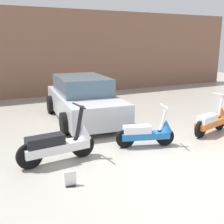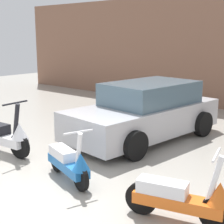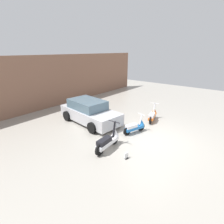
{
  "view_description": "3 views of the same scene",
  "coord_description": "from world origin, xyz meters",
  "px_view_note": "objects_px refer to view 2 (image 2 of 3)",
  "views": [
    {
      "loc": [
        -3.36,
        -3.98,
        2.35
      ],
      "look_at": [
        -0.31,
        2.05,
        0.64
      ],
      "focal_mm": 45.0,
      "sensor_mm": 36.0,
      "label": 1
    },
    {
      "loc": [
        4.06,
        -2.52,
        2.36
      ],
      "look_at": [
        0.12,
        2.15,
        0.99
      ],
      "focal_mm": 55.0,
      "sensor_mm": 36.0,
      "label": 2
    },
    {
      "loc": [
        -6.96,
        -3.09,
        4.03
      ],
      "look_at": [
        -0.21,
        2.34,
        0.93
      ],
      "focal_mm": 28.0,
      "sensor_mm": 36.0,
      "label": 3
    }
  ],
  "objects_px": {
    "car_rear_left": "(145,112)",
    "scooter_front_right": "(69,162)",
    "scooter_front_left": "(4,135)",
    "scooter_front_center": "(183,197)"
  },
  "relations": [
    {
      "from": "scooter_front_left",
      "to": "car_rear_left",
      "type": "height_order",
      "value": "car_rear_left"
    },
    {
      "from": "scooter_front_center",
      "to": "car_rear_left",
      "type": "bearing_deg",
      "value": 117.06
    },
    {
      "from": "car_rear_left",
      "to": "scooter_front_center",
      "type": "bearing_deg",
      "value": 48.34
    },
    {
      "from": "scooter_front_center",
      "to": "car_rear_left",
      "type": "distance_m",
      "value": 3.76
    },
    {
      "from": "scooter_front_left",
      "to": "car_rear_left",
      "type": "distance_m",
      "value": 3.17
    },
    {
      "from": "scooter_front_left",
      "to": "scooter_front_center",
      "type": "bearing_deg",
      "value": -4.94
    },
    {
      "from": "scooter_front_left",
      "to": "scooter_front_center",
      "type": "distance_m",
      "value": 4.07
    },
    {
      "from": "car_rear_left",
      "to": "scooter_front_left",
      "type": "bearing_deg",
      "value": -23.25
    },
    {
      "from": "car_rear_left",
      "to": "scooter_front_right",
      "type": "bearing_deg",
      "value": 15.56
    },
    {
      "from": "scooter_front_right",
      "to": "scooter_front_center",
      "type": "height_order",
      "value": "scooter_front_center"
    }
  ]
}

